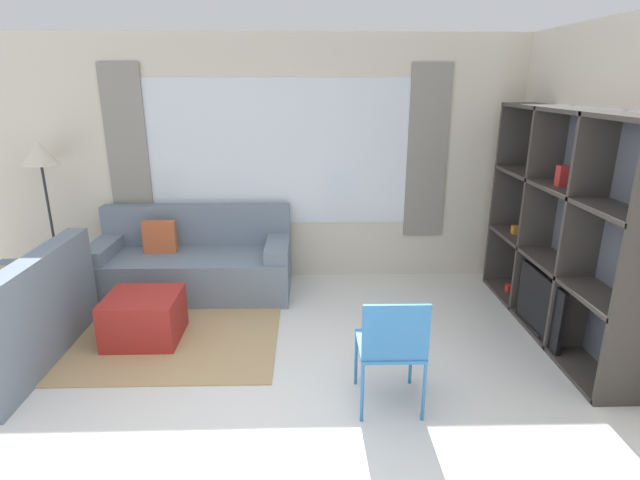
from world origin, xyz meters
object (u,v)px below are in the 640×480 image
(shelving_unit, at_px, (562,230))
(couch_side, at_px, (7,325))
(ottoman, at_px, (144,318))
(floor_lamp, at_px, (41,161))
(couch_main, at_px, (194,264))
(folding_chair, at_px, (392,344))

(shelving_unit, bearing_deg, couch_side, -174.74)
(ottoman, relative_size, floor_lamp, 0.38)
(couch_main, distance_m, floor_lamp, 1.90)
(couch_side, distance_m, folding_chair, 3.10)
(ottoman, xyz_separation_m, folding_chair, (2.02, -1.04, 0.30))
(shelving_unit, bearing_deg, floor_lamp, 167.25)
(couch_side, relative_size, ottoman, 2.65)
(ottoman, bearing_deg, shelving_unit, 1.62)
(couch_main, distance_m, couch_side, 1.85)
(ottoman, bearing_deg, floor_lamp, 136.94)
(couch_main, xyz_separation_m, folding_chair, (1.81, -2.12, 0.20))
(shelving_unit, distance_m, couch_main, 3.66)
(couch_main, relative_size, couch_side, 1.25)
(shelving_unit, distance_m, ottoman, 3.77)
(couch_side, relative_size, floor_lamp, 1.01)
(floor_lamp, bearing_deg, folding_chair, -34.27)
(shelving_unit, xyz_separation_m, couch_main, (-3.47, 0.97, -0.64))
(shelving_unit, height_order, folding_chair, shelving_unit)
(couch_side, bearing_deg, ottoman, 108.23)
(shelving_unit, xyz_separation_m, folding_chair, (-1.67, -1.15, -0.45))
(ottoman, height_order, floor_lamp, floor_lamp)
(shelving_unit, distance_m, floor_lamp, 5.16)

